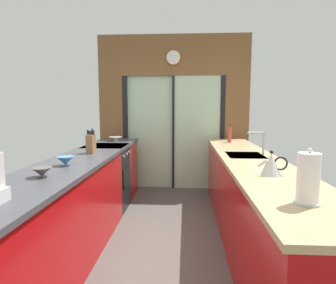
# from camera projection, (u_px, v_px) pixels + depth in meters

# --- Properties ---
(ground_plane) EXTENTS (5.04, 7.60, 0.02)m
(ground_plane) POSITION_uv_depth(u_px,v_px,m) (167.00, 230.00, 3.45)
(ground_plane) COLOR #4C4742
(back_wall_unit) EXTENTS (2.64, 0.12, 2.70)m
(back_wall_unit) POSITION_uv_depth(u_px,v_px,m) (173.00, 103.00, 5.05)
(back_wall_unit) COLOR brown
(back_wall_unit) RESTS_ON ground_plane
(left_counter_run) EXTENTS (0.62, 3.80, 0.92)m
(left_counter_run) POSITION_uv_depth(u_px,v_px,m) (77.00, 203.00, 2.99)
(left_counter_run) COLOR #AD0C0F
(left_counter_run) RESTS_ON ground_plane
(right_counter_run) EXTENTS (0.62, 3.80, 0.92)m
(right_counter_run) POSITION_uv_depth(u_px,v_px,m) (250.00, 201.00, 3.05)
(right_counter_run) COLOR #AD0C0F
(right_counter_run) RESTS_ON ground_plane
(sink_faucet) EXTENTS (0.19, 0.02, 0.26)m
(sink_faucet) POSITION_uv_depth(u_px,v_px,m) (261.00, 140.00, 3.21)
(sink_faucet) COLOR #B7BABC
(sink_faucet) RESTS_ON right_counter_run
(oven_range) EXTENTS (0.60, 0.60, 0.92)m
(oven_range) POSITION_uv_depth(u_px,v_px,m) (107.00, 178.00, 4.10)
(oven_range) COLOR black
(oven_range) RESTS_ON ground_plane
(mixing_bowl_near) EXTENTS (0.15, 0.15, 0.08)m
(mixing_bowl_near) POSITION_uv_depth(u_px,v_px,m) (42.00, 172.00, 2.21)
(mixing_bowl_near) COLOR #514C47
(mixing_bowl_near) RESTS_ON left_counter_run
(mixing_bowl_mid) EXTENTS (0.16, 0.16, 0.09)m
(mixing_bowl_mid) POSITION_uv_depth(u_px,v_px,m) (65.00, 161.00, 2.64)
(mixing_bowl_mid) COLOR teal
(mixing_bowl_mid) RESTS_ON left_counter_run
(mixing_bowl_far) EXTENTS (0.21, 0.21, 0.07)m
(mixing_bowl_far) POSITION_uv_depth(u_px,v_px,m) (116.00, 139.00, 4.55)
(mixing_bowl_far) COLOR silver
(mixing_bowl_far) RESTS_ON left_counter_run
(knife_block) EXTENTS (0.09, 0.14, 0.29)m
(knife_block) POSITION_uv_depth(u_px,v_px,m) (91.00, 144.00, 3.35)
(knife_block) COLOR brown
(knife_block) RESTS_ON left_counter_run
(kettle) EXTENTS (0.24, 0.16, 0.20)m
(kettle) POSITION_uv_depth(u_px,v_px,m) (271.00, 164.00, 2.26)
(kettle) COLOR #B7BABC
(kettle) RESTS_ON right_counter_run
(soap_bottle) EXTENTS (0.06, 0.06, 0.27)m
(soap_bottle) POSITION_uv_depth(u_px,v_px,m) (230.00, 135.00, 4.38)
(soap_bottle) COLOR #B23D2D
(soap_bottle) RESTS_ON right_counter_run
(paper_towel_roll) EXTENTS (0.14, 0.14, 0.32)m
(paper_towel_roll) POSITION_uv_depth(u_px,v_px,m) (308.00, 179.00, 1.58)
(paper_towel_roll) COLOR #B7BABC
(paper_towel_roll) RESTS_ON right_counter_run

